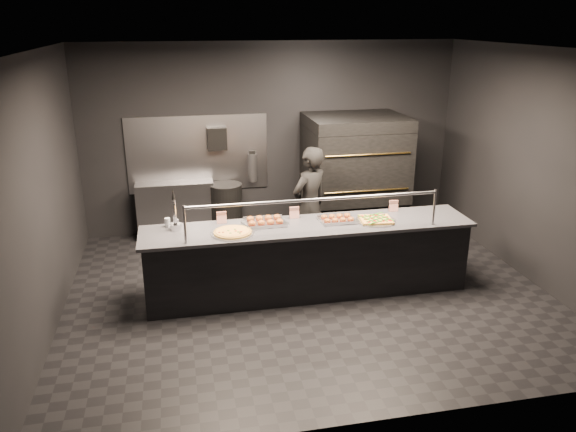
% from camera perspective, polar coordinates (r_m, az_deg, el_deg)
% --- Properties ---
extents(room, '(6.04, 6.00, 3.00)m').
position_cam_1_polar(room, '(6.77, 1.88, 3.81)').
color(room, black).
rests_on(room, ground).
extents(service_counter, '(4.10, 0.78, 1.37)m').
position_cam_1_polar(service_counter, '(7.08, 2.06, -4.36)').
color(service_counter, black).
rests_on(service_counter, ground).
extents(pizza_oven, '(1.50, 1.23, 1.91)m').
position_cam_1_polar(pizza_oven, '(8.95, 6.73, 4.09)').
color(pizza_oven, black).
rests_on(pizza_oven, ground).
extents(prep_shelf, '(1.20, 0.35, 0.90)m').
position_cam_1_polar(prep_shelf, '(9.08, -11.32, 0.64)').
color(prep_shelf, '#99999E').
rests_on(prep_shelf, ground).
extents(towel_dispenser, '(0.30, 0.20, 0.35)m').
position_cam_1_polar(towel_dispenser, '(8.88, -7.24, 7.82)').
color(towel_dispenser, black).
rests_on(towel_dispenser, room).
extents(fire_extinguisher, '(0.14, 0.14, 0.51)m').
position_cam_1_polar(fire_extinguisher, '(9.06, -3.64, 4.98)').
color(fire_extinguisher, '#B2B2B7').
rests_on(fire_extinguisher, room).
extents(beer_tap, '(0.13, 0.19, 0.51)m').
position_cam_1_polar(beer_tap, '(6.83, -11.41, -0.22)').
color(beer_tap, silver).
rests_on(beer_tap, service_counter).
extents(round_pizza, '(0.52, 0.52, 0.03)m').
position_cam_1_polar(round_pizza, '(6.65, -5.65, -1.66)').
color(round_pizza, silver).
rests_on(round_pizza, service_counter).
extents(slider_tray_a, '(0.58, 0.49, 0.08)m').
position_cam_1_polar(slider_tray_a, '(6.94, -2.37, -0.53)').
color(slider_tray_a, silver).
rests_on(slider_tray_a, service_counter).
extents(slider_tray_b, '(0.47, 0.36, 0.07)m').
position_cam_1_polar(slider_tray_b, '(7.05, 5.04, -0.31)').
color(slider_tray_b, silver).
rests_on(slider_tray_b, service_counter).
extents(square_pizza, '(0.49, 0.49, 0.05)m').
position_cam_1_polar(square_pizza, '(7.10, 8.90, -0.38)').
color(square_pizza, silver).
rests_on(square_pizza, service_counter).
extents(condiment_jar, '(0.17, 0.07, 0.11)m').
position_cam_1_polar(condiment_jar, '(6.98, -11.87, -0.65)').
color(condiment_jar, silver).
rests_on(condiment_jar, service_counter).
extents(tent_cards, '(2.38, 0.04, 0.15)m').
position_cam_1_polar(tent_cards, '(7.14, 1.73, 0.45)').
color(tent_cards, white).
rests_on(tent_cards, service_counter).
extents(trash_bin, '(0.51, 0.51, 0.85)m').
position_cam_1_polar(trash_bin, '(9.02, -6.28, 0.62)').
color(trash_bin, black).
rests_on(trash_bin, ground).
extents(worker, '(0.73, 0.67, 1.68)m').
position_cam_1_polar(worker, '(7.87, 2.19, 1.06)').
color(worker, black).
rests_on(worker, ground).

